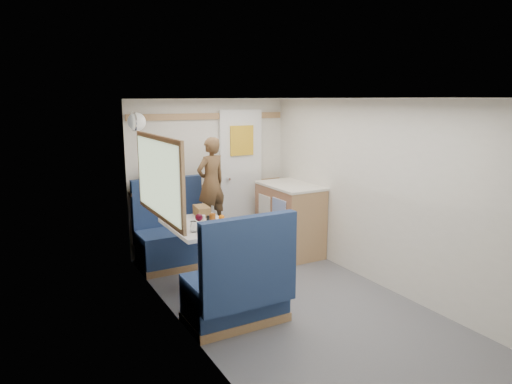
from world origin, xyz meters
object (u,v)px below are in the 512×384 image
dinette_table (201,239)px  salt_grinder (203,220)px  galley_counter (290,219)px  bench_far (174,241)px  pepper_grinder (208,220)px  orange_fruit (222,218)px  cheese_block (206,225)px  person (211,183)px  tumbler_left (193,227)px  duffel_bag (160,181)px  tray (227,227)px  beer_glass (213,218)px  bench_near (238,292)px  bread_loaf (202,211)px  tumbler_mid (181,212)px  dome_light (137,122)px  wine_glass (199,218)px

dinette_table → salt_grinder: 0.21m
dinette_table → galley_counter: bearing=20.5°
bench_far → salt_grinder: bench_far is taller
bench_far → pepper_grinder: bearing=-85.3°
orange_fruit → cheese_block: size_ratio=0.68×
person → tumbler_left: person is taller
orange_fruit → pepper_grinder: size_ratio=0.71×
duffel_bag → cheese_block: size_ratio=4.69×
tray → beer_glass: 0.25m
galley_counter → cheese_block: size_ratio=9.60×
bench_near → pepper_grinder: bearing=84.9°
person → tray: (-0.26, -1.00, -0.27)m
duffel_bag → bread_loaf: duffel_bag is taller
dinette_table → bread_loaf: 0.42m
tumbler_mid → salt_grinder: (0.10, -0.40, -0.00)m
duffel_bag → cheese_block: bearing=-101.9°
cheese_block → beer_glass: bearing=50.0°
orange_fruit → bread_loaf: (-0.07, 0.37, 0.00)m
dome_light → pepper_grinder: size_ratio=2.19×
bench_near → dome_light: dome_light is taller
orange_fruit → cheese_block: orange_fruit is taller
salt_grinder → dinette_table: bearing=137.3°
dome_light → cheese_block: (0.39, -1.03, -1.00)m
dome_light → bread_loaf: (0.54, -0.52, -0.98)m
dinette_table → beer_glass: bearing=-2.5°
bench_far → bread_loaf: bench_far is taller
cheese_block → pepper_grinder: size_ratio=1.05×
bench_near → tray: 0.78m
cheese_block → dome_light: bearing=110.6°
dinette_table → tumbler_mid: 0.43m
galley_counter → duffel_bag: (-1.54, 0.57, 0.54)m
duffel_bag → person: bearing=-49.7°
person → salt_grinder: 0.92m
beer_glass → salt_grinder: salt_grinder is taller
dinette_table → pepper_grinder: bearing=-22.8°
dinette_table → cheese_block: 0.26m
dome_light → duffel_bag: (0.32, 0.27, -0.74)m
dinette_table → wine_glass: 0.35m
bench_near → cheese_block: 0.83m
galley_counter → tray: size_ratio=2.54×
bench_far → pepper_grinder: 1.01m
bench_far → tumbler_mid: size_ratio=9.69×
duffel_bag → salt_grinder: 1.17m
person → duffel_bag: person is taller
bench_far → tray: (0.19, -1.11, 0.43)m
person → orange_fruit: bearing=58.8°
dinette_table → pepper_grinder: 0.22m
galley_counter → salt_grinder: galley_counter is taller
tumbler_left → beer_glass: tumbler_left is taller
person → wine_glass: size_ratio=6.57×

